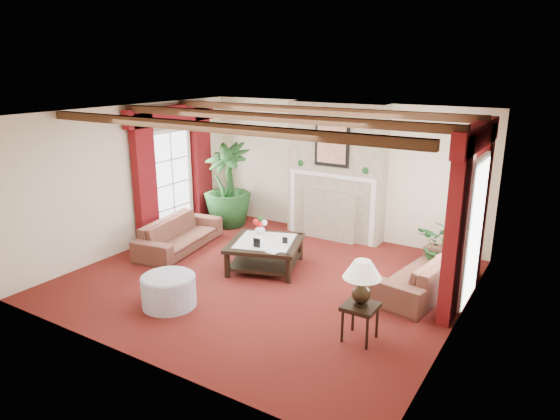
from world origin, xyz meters
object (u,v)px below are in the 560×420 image
Objects in this scene: sofa_right at (425,266)px; coffee_table at (265,255)px; sofa_left at (179,229)px; ottoman at (169,291)px; potted_palm at (228,203)px; side_table at (360,322)px.

sofa_right is 2.66m from coffee_table.
sofa_left reaches higher than ottoman.
potted_palm is at bearing 122.95° from coffee_table.
sofa_left is 4.41m from side_table.
potted_palm is 5.22m from side_table.
sofa_right is 1.16× the size of potted_palm.
potted_palm is (-4.60, 1.03, 0.10)m from sofa_right.
coffee_table is (2.01, -1.58, -0.26)m from potted_palm.
ottoman is (-0.42, -1.92, -0.01)m from coffee_table.
sofa_left is 4.19× the size of side_table.
sofa_right is 4.37× the size of side_table.
sofa_left is 1.74× the size of coffee_table.
coffee_table is 1.96m from ottoman.
ottoman is at bearing -121.28° from coffee_table.
side_table is 2.80m from ottoman.
potted_palm is 1.56× the size of coffee_table.
side_table is at bearing 0.56° from sofa_right.
sofa_right is 2.74× the size of ottoman.
sofa_left reaches higher than side_table.
sofa_right is at bearing -12.59° from potted_palm.
side_table is at bearing -33.89° from potted_palm.
side_table is at bearing -48.81° from coffee_table.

